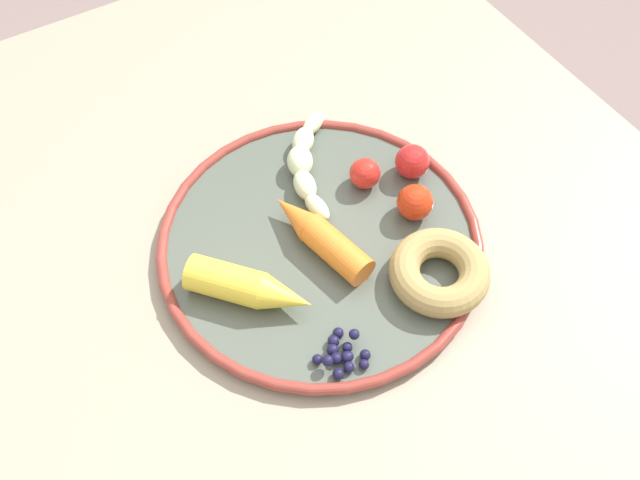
% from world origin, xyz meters
% --- Properties ---
extents(ground_plane, '(6.00, 6.00, 0.00)m').
position_xyz_m(ground_plane, '(0.00, 0.00, 0.00)').
color(ground_plane, gray).
extents(dining_table, '(0.93, 0.98, 0.76)m').
position_xyz_m(dining_table, '(0.00, 0.00, 0.66)').
color(dining_table, gray).
rests_on(dining_table, ground_plane).
extents(plate, '(0.36, 0.36, 0.02)m').
position_xyz_m(plate, '(-0.03, 0.03, 0.76)').
color(plate, '#50584E').
rests_on(plate, dining_table).
extents(banana, '(0.10, 0.15, 0.03)m').
position_xyz_m(banana, '(-0.07, -0.06, 0.78)').
color(banana, beige).
rests_on(banana, plate).
extents(carrot_orange, '(0.06, 0.14, 0.03)m').
position_xyz_m(carrot_orange, '(-0.03, 0.04, 0.78)').
color(carrot_orange, orange).
rests_on(carrot_orange, plate).
extents(carrot_yellow, '(0.12, 0.12, 0.04)m').
position_xyz_m(carrot_yellow, '(0.06, 0.06, 0.79)').
color(carrot_yellow, yellow).
rests_on(carrot_yellow, plate).
extents(donut, '(0.14, 0.14, 0.03)m').
position_xyz_m(donut, '(-0.11, 0.14, 0.78)').
color(donut, '#A98C51').
rests_on(donut, plate).
extents(blueberry_pile, '(0.05, 0.05, 0.02)m').
position_xyz_m(blueberry_pile, '(0.02, 0.16, 0.77)').
color(blueberry_pile, '#191638').
rests_on(blueberry_pile, plate).
extents(tomato_near, '(0.04, 0.04, 0.04)m').
position_xyz_m(tomato_near, '(-0.12, -0.01, 0.79)').
color(tomato_near, red).
rests_on(tomato_near, plate).
extents(tomato_mid, '(0.04, 0.04, 0.04)m').
position_xyz_m(tomato_mid, '(-0.17, 0.01, 0.79)').
color(tomato_mid, red).
rests_on(tomato_mid, plate).
extents(tomato_far, '(0.04, 0.04, 0.04)m').
position_xyz_m(tomato_far, '(-0.14, 0.06, 0.79)').
color(tomato_far, red).
rests_on(tomato_far, plate).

